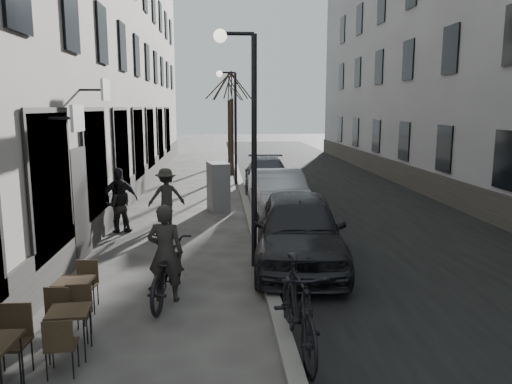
{
  "coord_description": "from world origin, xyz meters",
  "views": [
    {
      "loc": [
        -0.75,
        -4.68,
        3.52
      ],
      "look_at": [
        -0.01,
        5.29,
        1.8
      ],
      "focal_mm": 35.0,
      "sensor_mm": 36.0,
      "label": 1
    }
  ],
  "objects": [
    {
      "name": "road",
      "position": [
        3.85,
        16.0,
        0.0
      ],
      "size": [
        7.3,
        60.0,
        0.0
      ],
      "primitive_type": "cube",
      "color": "black",
      "rests_on": "ground"
    },
    {
      "name": "kerb",
      "position": [
        0.2,
        16.0,
        0.06
      ],
      "size": [
        0.25,
        60.0,
        0.12
      ],
      "primitive_type": "cube",
      "color": "slate",
      "rests_on": "ground"
    },
    {
      "name": "streetlamp_near",
      "position": [
        -0.17,
        6.0,
        3.16
      ],
      "size": [
        0.9,
        0.28,
        5.09
      ],
      "color": "black",
      "rests_on": "ground"
    },
    {
      "name": "streetlamp_far",
      "position": [
        -0.17,
        18.0,
        3.16
      ],
      "size": [
        0.9,
        0.28,
        5.09
      ],
      "color": "black",
      "rests_on": "ground"
    },
    {
      "name": "tree_near",
      "position": [
        -0.1,
        21.0,
        4.66
      ],
      "size": [
        2.4,
        2.4,
        5.7
      ],
      "color": "black",
      "rests_on": "ground"
    },
    {
      "name": "tree_far",
      "position": [
        -0.1,
        27.0,
        4.66
      ],
      "size": [
        2.4,
        2.4,
        5.7
      ],
      "color": "black",
      "rests_on": "ground"
    },
    {
      "name": "bistro_set_b",
      "position": [
        -2.89,
        2.13,
        0.42
      ],
      "size": [
        0.6,
        1.4,
        0.82
      ],
      "rotation": [
        0.0,
        0.0,
        0.07
      ],
      "color": "black",
      "rests_on": "ground"
    },
    {
      "name": "bistro_set_c",
      "position": [
        -3.17,
        3.35,
        0.43
      ],
      "size": [
        0.61,
        1.42,
        0.83
      ],
      "rotation": [
        0.0,
        0.0,
        -0.08
      ],
      "color": "black",
      "rests_on": "ground"
    },
    {
      "name": "utility_cabinet",
      "position": [
        -0.8,
        12.03,
        0.83
      ],
      "size": [
        0.81,
        1.2,
        1.66
      ],
      "primitive_type": "cube",
      "rotation": [
        0.0,
        0.0,
        0.2
      ],
      "color": "slate",
      "rests_on": "ground"
    },
    {
      "name": "bicycle",
      "position": [
        -1.74,
        4.13,
        0.55
      ],
      "size": [
        1.01,
        2.18,
        1.1
      ],
      "primitive_type": "imported",
      "rotation": [
        0.0,
        0.0,
        3.0
      ],
      "color": "black",
      "rests_on": "ground"
    },
    {
      "name": "cyclist_rider",
      "position": [
        -1.74,
        4.13,
        0.9
      ],
      "size": [
        0.71,
        0.52,
        1.8
      ],
      "primitive_type": "imported",
      "rotation": [
        0.0,
        0.0,
        3.0
      ],
      "color": "black",
      "rests_on": "ground"
    },
    {
      "name": "pedestrian_near",
      "position": [
        -3.6,
        9.34,
        0.76
      ],
      "size": [
        0.86,
        0.74,
        1.52
      ],
      "primitive_type": "imported",
      "rotation": [
        0.0,
        0.0,
        3.39
      ],
      "color": "black",
      "rests_on": "ground"
    },
    {
      "name": "pedestrian_mid",
      "position": [
        -2.36,
        10.32,
        0.85
      ],
      "size": [
        1.21,
        0.84,
        1.7
      ],
      "primitive_type": "imported",
      "rotation": [
        0.0,
        0.0,
        3.35
      ],
      "color": "#292724",
      "rests_on": "ground"
    },
    {
      "name": "pedestrian_far",
      "position": [
        -3.6,
        9.41,
        0.91
      ],
      "size": [
        1.15,
        0.83,
        1.82
      ],
      "primitive_type": "imported",
      "rotation": [
        0.0,
        0.0,
        0.41
      ],
      "color": "black",
      "rests_on": "ground"
    },
    {
      "name": "car_near",
      "position": [
        1.0,
        6.03,
        0.82
      ],
      "size": [
        2.41,
        4.97,
        1.63
      ],
      "primitive_type": "imported",
      "rotation": [
        0.0,
        0.0,
        -0.1
      ],
      "color": "black",
      "rests_on": "ground"
    },
    {
      "name": "car_mid",
      "position": [
        1.16,
        11.17,
        0.74
      ],
      "size": [
        1.77,
        4.54,
        1.47
      ],
      "primitive_type": "imported",
      "rotation": [
        0.0,
        0.0,
        0.05
      ],
      "color": "gray",
      "rests_on": "ground"
    },
    {
      "name": "car_far",
      "position": [
        1.27,
        16.23,
        0.68
      ],
      "size": [
        2.15,
        4.76,
        1.35
      ],
      "primitive_type": "imported",
      "rotation": [
        0.0,
        0.0,
        -0.05
      ],
      "color": "#3A3E45",
      "rests_on": "ground"
    },
    {
      "name": "moped",
      "position": [
        0.35,
        2.0,
        0.68
      ],
      "size": [
        0.76,
        2.3,
        1.36
      ],
      "primitive_type": "imported",
      "rotation": [
        0.0,
        0.0,
        0.05
      ],
      "color": "black",
      "rests_on": "ground"
    }
  ]
}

